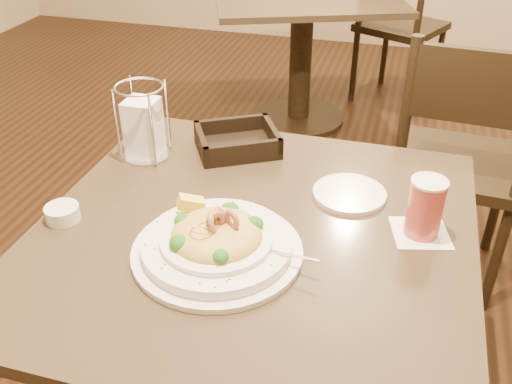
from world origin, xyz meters
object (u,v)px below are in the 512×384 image
(dining_chair_near, at_px, (458,159))
(napkin_caddy, at_px, (143,126))
(dining_chair_far, at_px, (398,20))
(drink_glass, at_px, (425,208))
(main_table, at_px, (254,309))
(side_plate, at_px, (349,194))
(bread_basket, at_px, (237,142))
(background_table, at_px, (302,35))
(butter_ramekin, at_px, (62,213))
(pasta_bowl, at_px, (217,241))

(dining_chair_near, bearing_deg, napkin_caddy, 41.90)
(dining_chair_far, relative_size, drink_glass, 6.78)
(main_table, height_order, side_plate, side_plate)
(napkin_caddy, bearing_deg, dining_chair_far, 77.02)
(main_table, xyz_separation_m, bread_basket, (-0.14, 0.32, 0.25))
(dining_chair_far, xyz_separation_m, drink_glass, (0.18, -2.35, 0.29))
(background_table, height_order, butter_ramekin, butter_ramekin)
(dining_chair_near, distance_m, butter_ramekin, 1.29)
(bread_basket, height_order, side_plate, bread_basket)
(dining_chair_near, relative_size, bread_basket, 3.65)
(dining_chair_near, xyz_separation_m, bread_basket, (-0.60, -0.53, 0.24))
(background_table, bearing_deg, pasta_bowl, -82.73)
(dining_chair_near, bearing_deg, bread_basket, 45.85)
(background_table, bearing_deg, dining_chair_near, -56.30)
(dining_chair_near, distance_m, pasta_bowl, 1.11)
(main_table, relative_size, butter_ramekin, 12.44)
(background_table, distance_m, napkin_caddy, 1.82)
(bread_basket, height_order, butter_ramekin, bread_basket)
(background_table, distance_m, drink_glass, 2.07)
(main_table, relative_size, dining_chair_near, 0.97)
(pasta_bowl, distance_m, drink_glass, 0.42)
(dining_chair_far, distance_m, pasta_bowl, 2.54)
(pasta_bowl, distance_m, napkin_caddy, 0.45)
(dining_chair_far, bearing_deg, side_plate, 115.12)
(side_plate, bearing_deg, pasta_bowl, -128.34)
(dining_chair_far, bearing_deg, bread_basket, 106.74)
(dining_chair_far, relative_size, bread_basket, 3.65)
(main_table, height_order, butter_ramekin, butter_ramekin)
(napkin_caddy, bearing_deg, drink_glass, -12.34)
(dining_chair_far, bearing_deg, background_table, 65.18)
(dining_chair_far, bearing_deg, main_table, 110.98)
(dining_chair_near, relative_size, side_plate, 5.59)
(side_plate, distance_m, butter_ramekin, 0.63)
(background_table, relative_size, side_plate, 7.02)
(dining_chair_near, bearing_deg, main_table, 65.88)
(dining_chair_near, height_order, bread_basket, dining_chair_near)
(pasta_bowl, distance_m, side_plate, 0.36)
(side_plate, bearing_deg, main_table, -133.61)
(main_table, distance_m, dining_chair_near, 0.97)
(background_table, relative_size, dining_chair_far, 1.26)
(background_table, xyz_separation_m, napkin_caddy, (-0.03, -1.79, 0.31))
(butter_ramekin, bearing_deg, main_table, 10.74)
(dining_chair_near, bearing_deg, drink_glass, 84.96)
(main_table, relative_size, napkin_caddy, 4.70)
(background_table, relative_size, drink_glass, 8.51)
(pasta_bowl, relative_size, drink_glass, 2.71)
(main_table, height_order, pasta_bowl, pasta_bowl)
(bread_basket, bearing_deg, napkin_caddy, -156.11)
(main_table, height_order, drink_glass, drink_glass)
(napkin_caddy, bearing_deg, pasta_bowl, -47.10)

